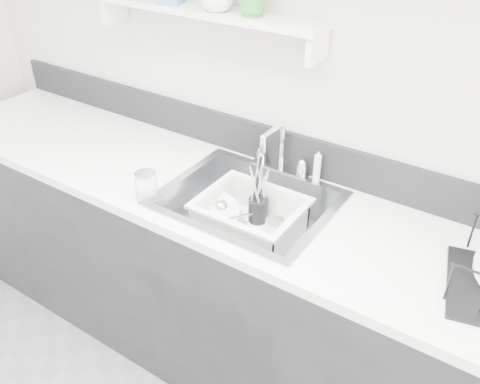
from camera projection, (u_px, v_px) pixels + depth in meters
The scene contains 14 objects.
room_shell at pixel (14, 58), 0.94m from camera, with size 3.50×3.00×2.60m.
counter_run at pixel (246, 289), 2.17m from camera, with size 3.20×0.62×0.92m.
backsplash at pixel (287, 149), 2.08m from camera, with size 3.20×0.02×0.16m, color black.
sink at pixel (247, 219), 1.97m from camera, with size 0.64×0.52×0.20m, color silver, non-canonical shape.
faucet at pixel (280, 159), 2.05m from camera, with size 0.26×0.18×0.23m.
side_sprayer at pixel (317, 167), 1.98m from camera, with size 0.03×0.03×0.14m, color white.
wall_shelf at pixel (204, 13), 1.92m from camera, with size 1.00×0.16×0.12m.
wash_tub at pixel (250, 218), 1.97m from camera, with size 0.39×0.32×0.15m, color white, non-canonical shape.
plate_stack at pixel (217, 218), 2.03m from camera, with size 0.24×0.24×0.10m.
utensil_cup at pixel (258, 208), 2.03m from camera, with size 0.08×0.08×0.27m.
ladle at pixel (230, 218), 2.01m from camera, with size 0.25×0.09×0.07m, color silver, non-canonical shape.
tumbler_in_tub at pixel (274, 232), 1.91m from camera, with size 0.07×0.07×0.10m, color white.
tumbler_counter at pixel (146, 186), 1.89m from camera, with size 0.08×0.08×0.11m, color white.
bowl_small at pixel (259, 244), 1.91m from camera, with size 0.10×0.10×0.03m, color white.
Camera 1 is at (0.86, -0.15, 1.99)m, focal length 38.00 mm.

